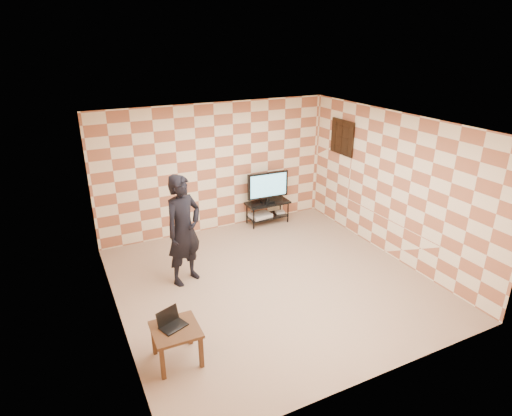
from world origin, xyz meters
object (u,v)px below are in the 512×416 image
object	(u,v)px
tv_stand	(268,208)
side_table	(176,334)
tv	(268,186)
person	(184,230)

from	to	relation	value
tv_stand	side_table	xyz separation A→B (m)	(-3.08, -3.37, 0.05)
tv_stand	tv	size ratio (longest dim) A/B	1.03
tv_stand	person	xyz separation A→B (m)	(-2.37, -1.53, 0.58)
tv_stand	tv	world-z (taller)	tv
side_table	person	world-z (taller)	person
side_table	person	bearing A→B (deg)	68.92
person	tv_stand	bearing A→B (deg)	8.95
tv	person	world-z (taller)	person
tv	person	xyz separation A→B (m)	(-2.37, -1.53, 0.07)
tv	side_table	distance (m)	4.58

